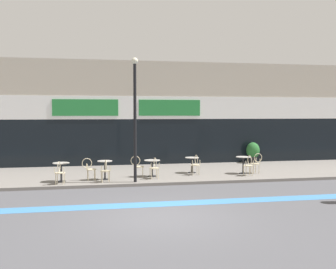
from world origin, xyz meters
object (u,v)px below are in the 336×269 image
bistro_table_2 (152,165)px  cafe_chair_2_near (155,166)px  bistro_table_4 (243,162)px  cafe_chair_4_side (256,162)px  cafe_chair_4_near (249,164)px  bistro_table_1 (105,166)px  cafe_chair_3_near (196,163)px  cafe_chair_2_side (138,165)px  lamp_post (135,110)px  planter_pot (253,152)px  cafe_chair_0_near (60,171)px  cafe_chair_1_near (106,169)px  cafe_chair_1_side (89,168)px  bistro_table_3 (192,162)px  bistro_table_0 (61,168)px

bistro_table_2 → cafe_chair_2_near: size_ratio=0.79×
bistro_table_4 → cafe_chair_4_side: bearing=1.0°
cafe_chair_2_near → cafe_chair_4_near: (4.14, 0.03, 0.00)m
bistro_table_1 → cafe_chair_4_near: cafe_chair_4_near is taller
bistro_table_2 → cafe_chair_3_near: size_ratio=0.79×
bistro_table_2 → cafe_chair_4_near: bearing=-8.2°
cafe_chair_2_side → lamp_post: size_ratio=0.18×
lamp_post → cafe_chair_4_near: bearing=6.9°
cafe_chair_4_side → planter_pot: planter_pot is taller
lamp_post → cafe_chair_0_near: bearing=179.9°
cafe_chair_1_near → lamp_post: lamp_post is taller
cafe_chair_4_near → cafe_chair_0_near: bearing=93.5°
cafe_chair_4_side → lamp_post: (-5.63, -1.24, 2.32)m
cafe_chair_4_side → cafe_chair_2_near: bearing=-0.4°
cafe_chair_1_side → cafe_chair_4_side: size_ratio=1.00×
lamp_post → cafe_chair_1_side: bearing=156.6°
cafe_chair_1_side → lamp_post: 3.03m
bistro_table_3 → cafe_chair_4_side: (2.84, -0.62, 0.02)m
bistro_table_4 → cafe_chair_2_side: size_ratio=0.85×
cafe_chair_1_near → cafe_chair_1_side: 0.88m
cafe_chair_2_side → planter_pot: size_ratio=0.81×
cafe_chair_4_side → cafe_chair_3_near: bearing=-8.2°
bistro_table_4 → bistro_table_3: bearing=164.2°
bistro_table_2 → cafe_chair_3_near: 1.93m
cafe_chair_0_near → cafe_chair_3_near: same height
bistro_table_0 → lamp_post: lamp_post is taller
bistro_table_0 → cafe_chair_1_side: 1.11m
cafe_chair_1_near → cafe_chair_4_side: bearing=-87.1°
cafe_chair_0_near → cafe_chair_3_near: bearing=-70.0°
bistro_table_1 → cafe_chair_1_near: cafe_chair_1_near is taller
bistro_table_0 → planter_pot: planter_pot is taller
bistro_table_3 → cafe_chair_1_near: 4.29m
cafe_chair_0_near → cafe_chair_4_side: bearing=-74.0°
bistro_table_3 → bistro_table_2: bearing=-161.3°
planter_pot → cafe_chair_4_side: bearing=-110.7°
bistro_table_1 → bistro_table_4: bearing=4.1°
lamp_post → bistro_table_3: bearing=33.7°
planter_pot → cafe_chair_2_side: bearing=-152.3°
bistro_table_1 → cafe_chair_2_side: size_ratio=0.86×
cafe_chair_2_near → planter_pot: bearing=-60.7°
cafe_chair_2_near → cafe_chair_2_side: same height
cafe_chair_2_side → lamp_post: bearing=-94.5°
cafe_chair_4_side → lamp_post: 6.21m
bistro_table_1 → cafe_chair_1_near: (0.01, -0.63, -0.03)m
bistro_table_2 → cafe_chair_4_near: cafe_chair_4_near is taller
bistro_table_3 → lamp_post: lamp_post is taller
bistro_table_0 → cafe_chair_1_side: size_ratio=0.84×
bistro_table_0 → cafe_chair_4_near: bearing=-0.2°
bistro_table_3 → cafe_chair_3_near: cafe_chair_3_near is taller
bistro_table_4 → cafe_chair_0_near: 7.99m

